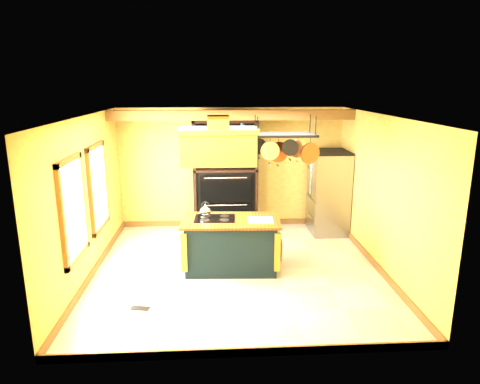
{
  "coord_description": "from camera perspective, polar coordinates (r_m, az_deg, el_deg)",
  "views": [
    {
      "loc": [
        -0.35,
        -7.0,
        3.22
      ],
      "look_at": [
        0.07,
        0.3,
        1.35
      ],
      "focal_mm": 32.0,
      "sensor_mm": 36.0,
      "label": 1
    }
  ],
  "objects": [
    {
      "name": "wall_right",
      "position": [
        7.79,
        18.28,
        -0.28
      ],
      "size": [
        0.02,
        5.0,
        2.7
      ],
      "primitive_type": "cube",
      "color": "gold",
      "rests_on": "floor"
    },
    {
      "name": "hutch",
      "position": [
        9.51,
        -1.95,
        0.47
      ],
      "size": [
        1.39,
        0.63,
        2.47
      ],
      "color": "black",
      "rests_on": "floor"
    },
    {
      "name": "pot_rack",
      "position": [
        7.22,
        6.04,
        6.6
      ],
      "size": [
        1.15,
        0.52,
        0.8
      ],
      "color": "black",
      "rests_on": "ceiling"
    },
    {
      "name": "ceiling",
      "position": [
        7.03,
        -0.44,
        10.12
      ],
      "size": [
        5.0,
        5.0,
        0.0
      ],
      "primitive_type": "plane",
      "rotation": [
        3.14,
        0.0,
        0.0
      ],
      "color": "white",
      "rests_on": "wall_back"
    },
    {
      "name": "refrigerator",
      "position": [
        9.53,
        11.68,
        -0.27
      ],
      "size": [
        0.77,
        0.91,
        1.78
      ],
      "color": "gray",
      "rests_on": "floor"
    },
    {
      "name": "floor",
      "position": [
        7.71,
        -0.4,
        -10.32
      ],
      "size": [
        5.0,
        5.0,
        0.0
      ],
      "primitive_type": "plane",
      "color": "beige",
      "rests_on": "ground"
    },
    {
      "name": "wall_front",
      "position": [
        4.88,
        1.09,
        -8.14
      ],
      "size": [
        5.0,
        0.02,
        2.7
      ],
      "primitive_type": "cube",
      "color": "gold",
      "rests_on": "floor"
    },
    {
      "name": "range_hood",
      "position": [
        7.13,
        -2.9,
        6.35
      ],
      "size": [
        1.31,
        0.74,
        0.8
      ],
      "color": "#AB842A",
      "rests_on": "ceiling"
    },
    {
      "name": "wall_left",
      "position": [
        7.55,
        -19.72,
        -0.83
      ],
      "size": [
        0.02,
        5.0,
        2.7
      ],
      "primitive_type": "cube",
      "color": "gold",
      "rests_on": "floor"
    },
    {
      "name": "wall_back",
      "position": [
        9.69,
        -1.18,
        3.22
      ],
      "size": [
        5.0,
        0.02,
        2.7
      ],
      "primitive_type": "cube",
      "color": "gold",
      "rests_on": "floor"
    },
    {
      "name": "window_far",
      "position": [
        8.09,
        -18.36,
        0.62
      ],
      "size": [
        0.06,
        1.06,
        1.56
      ],
      "color": "brown",
      "rests_on": "wall_left"
    },
    {
      "name": "ceiling_beam",
      "position": [
        8.73,
        -1.02,
        10.21
      ],
      "size": [
        5.0,
        0.15,
        0.2
      ],
      "primitive_type": "cube",
      "color": "brown",
      "rests_on": "ceiling"
    },
    {
      "name": "kitchen_island",
      "position": [
        7.58,
        -1.22,
        -6.92
      ],
      "size": [
        1.73,
        1.01,
        1.11
      ],
      "rotation": [
        0.0,
        0.0,
        -0.05
      ],
      "color": "black",
      "rests_on": "floor"
    },
    {
      "name": "window_near",
      "position": [
        6.8,
        -21.31,
        -2.18
      ],
      "size": [
        0.06,
        1.06,
        1.56
      ],
      "color": "brown",
      "rests_on": "wall_left"
    },
    {
      "name": "floor_register",
      "position": [
        6.67,
        -13.16,
        -14.84
      ],
      "size": [
        0.3,
        0.18,
        0.01
      ],
      "primitive_type": "cube",
      "rotation": [
        0.0,
        0.0,
        -0.21
      ],
      "color": "black",
      "rests_on": "floor"
    }
  ]
}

